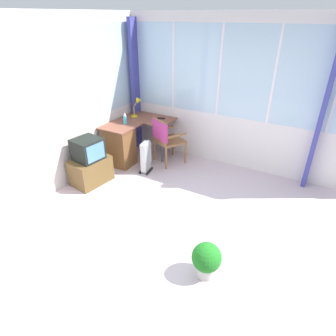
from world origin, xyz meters
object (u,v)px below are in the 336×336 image
desk_lamp (138,104)px  spray_bottle (125,119)px  tv_remote (161,118)px  space_heater (146,156)px  tv_on_stand (90,164)px  desk (121,143)px  wooden_armchair (164,136)px  potted_plant (206,259)px

desk_lamp → spray_bottle: bearing=-174.2°
tv_remote → space_heater: bearing=169.8°
tv_remote → tv_on_stand: tv_on_stand is taller
desk → space_heater: 0.60m
desk → space_heater: bearing=-94.1°
desk_lamp → tv_remote: size_ratio=2.54×
desk_lamp → tv_on_stand: bearing=-179.0°
desk_lamp → spray_bottle: desk_lamp is taller
desk → tv_on_stand: tv_on_stand is taller
tv_remote → tv_on_stand: (-1.57, 0.46, -0.41)m
wooden_armchair → tv_on_stand: 1.45m
spray_bottle → tv_on_stand: bearing=178.5°
desk → tv_remote: tv_remote is taller
tv_remote → tv_on_stand: size_ratio=0.19×
tv_on_stand → wooden_armchair: bearing=-30.8°
spray_bottle → space_heater: 0.83m
desk → wooden_armchair: size_ratio=1.41×
tv_remote → spray_bottle: spray_bottle is taller
space_heater → potted_plant: 2.52m
desk_lamp → wooden_armchair: 0.92m
desk → desk_lamp: size_ratio=3.29×
tv_on_stand → potted_plant: bearing=-109.1°
space_heater → wooden_armchair: bearing=-17.6°
tv_remote → wooden_armchair: (-0.34, -0.27, -0.20)m
desk_lamp → tv_on_stand: size_ratio=0.47×
tv_remote → desk: bearing=128.1°
desk → potted_plant: 3.01m
tv_remote → space_heater: size_ratio=0.26×
tv_remote → wooden_armchair: wooden_armchair is taller
spray_bottle → potted_plant: spray_bottle is taller
desk_lamp → tv_remote: bearing=-81.4°
tv_remote → tv_on_stand: 1.69m
space_heater → tv_remote: bearing=10.1°
space_heater → desk_lamp: bearing=41.9°
spray_bottle → wooden_armchair: size_ratio=0.24×
desk_lamp → space_heater: (-0.70, -0.62, -0.71)m
desk → desk_lamp: desk_lamp is taller
desk → space_heater: size_ratio=2.16×
desk_lamp → space_heater: size_ratio=0.66×
wooden_armchair → spray_bottle: bearing=108.7°
spray_bottle → space_heater: (-0.19, -0.57, -0.56)m
desk_lamp → space_heater: desk_lamp is taller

